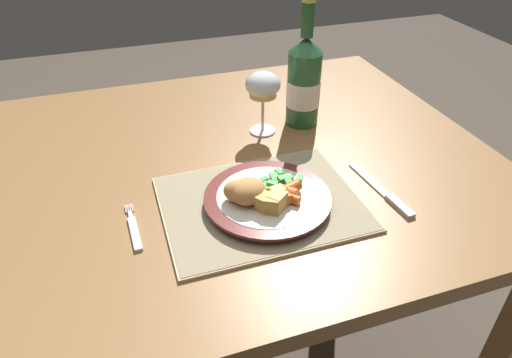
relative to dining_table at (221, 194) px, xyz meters
name	(u,v)px	position (x,y,z in m)	size (l,w,h in m)	color
dining_table	(221,194)	(0.00, 0.00, 0.00)	(1.20, 0.93, 0.74)	olive
placemat	(261,203)	(0.04, -0.18, 0.10)	(0.37, 0.29, 0.01)	#CCB789
dinner_plate	(267,199)	(0.05, -0.19, 0.11)	(0.24, 0.24, 0.02)	white
breaded_croquettes	(246,191)	(0.00, -0.19, 0.14)	(0.10, 0.09, 0.04)	tan
green_beans_pile	(280,182)	(0.08, -0.16, 0.13)	(0.09, 0.07, 0.02)	green
glazed_carrots	(285,194)	(0.07, -0.21, 0.13)	(0.07, 0.06, 0.02)	orange
fork	(134,230)	(-0.20, -0.18, 0.10)	(0.02, 0.13, 0.01)	silver
table_knife	(386,193)	(0.28, -0.22, 0.10)	(0.03, 0.19, 0.01)	silver
wine_glass	(263,87)	(0.13, 0.09, 0.21)	(0.08, 0.08, 0.15)	silver
bottle	(304,82)	(0.24, 0.10, 0.20)	(0.08, 0.08, 0.30)	#23562D
roast_potatoes	(274,201)	(0.04, -0.22, 0.13)	(0.06, 0.06, 0.03)	gold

